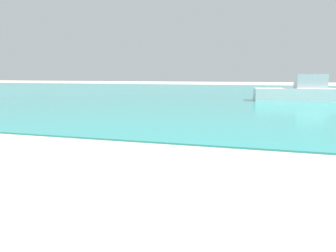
# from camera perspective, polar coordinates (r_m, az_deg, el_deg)

# --- Properties ---
(water) EXTENTS (160.00, 60.00, 0.06)m
(water) POSITION_cam_1_polar(r_m,az_deg,el_deg) (39.84, 15.08, 5.33)
(water) COLOR teal
(water) RESTS_ON ground
(boat_far) EXTENTS (6.45, 2.98, 2.11)m
(boat_far) POSITION_cam_1_polar(r_m,az_deg,el_deg) (28.64, 21.01, 5.39)
(boat_far) COLOR white
(boat_far) RESTS_ON water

